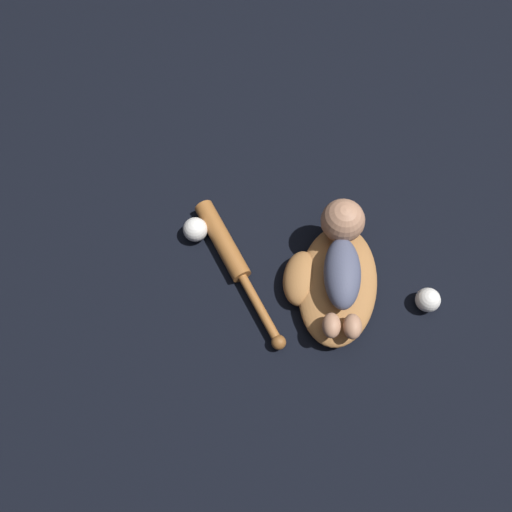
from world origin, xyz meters
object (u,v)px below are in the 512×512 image
object	(u,v)px
baby_figure	(342,252)
baseball	(195,230)
baseball_spare	(428,300)
baseball_glove	(331,283)
baseball_bat	(230,255)

from	to	relation	value
baby_figure	baseball	world-z (taller)	baby_figure
baseball	baseball_spare	xyz separation A→B (m)	(-0.01, -0.68, -0.00)
baby_figure	baseball	size ratio (longest dim) A/B	5.28
baseball_glove	baseball	world-z (taller)	baseball_glove
baseball_glove	baseball_bat	bearing A→B (deg)	90.05
baby_figure	baseball_spare	bearing A→B (deg)	-95.13
baseball_spare	baseball_bat	bearing A→B (deg)	93.49
baby_figure	baseball_bat	xyz separation A→B (m)	(-0.06, 0.30, -0.10)
baseball_glove	baseball	size ratio (longest dim) A/B	5.40
baseball_glove	baseball_spare	bearing A→B (deg)	-82.70
baseball_glove	baseball_spare	world-z (taller)	baseball_glove
baseball_glove	baby_figure	xyz separation A→B (m)	(0.06, -0.00, 0.09)
baby_figure	baseball_bat	distance (m)	0.32
baby_figure	baseball_bat	size ratio (longest dim) A/B	1.02
baseball	baseball_spare	bearing A→B (deg)	-90.73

